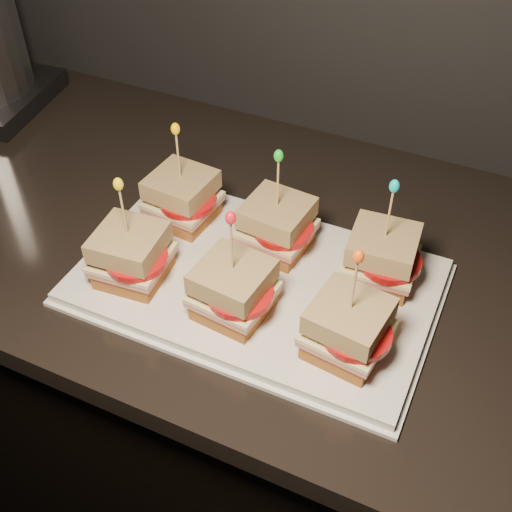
% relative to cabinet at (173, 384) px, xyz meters
% --- Properties ---
extents(cabinet, '(2.56, 0.59, 0.85)m').
position_rel_cabinet_xyz_m(cabinet, '(0.00, 0.00, 0.00)').
color(cabinet, black).
rests_on(cabinet, ground).
extents(granite_slab, '(2.60, 0.63, 0.04)m').
position_rel_cabinet_xyz_m(granite_slab, '(0.00, 0.00, 0.44)').
color(granite_slab, black).
rests_on(granite_slab, cabinet).
extents(platter, '(0.45, 0.28, 0.02)m').
position_rel_cabinet_xyz_m(platter, '(0.22, -0.09, 0.47)').
color(platter, silver).
rests_on(platter, granite_slab).
extents(platter_rim, '(0.46, 0.29, 0.01)m').
position_rel_cabinet_xyz_m(platter_rim, '(0.22, -0.09, 0.46)').
color(platter_rim, silver).
rests_on(platter_rim, granite_slab).
extents(sandwich_0_bread_bot, '(0.09, 0.09, 0.02)m').
position_rel_cabinet_xyz_m(sandwich_0_bread_bot, '(0.08, -0.02, 0.49)').
color(sandwich_0_bread_bot, brown).
rests_on(sandwich_0_bread_bot, platter).
extents(sandwich_0_ham, '(0.09, 0.09, 0.01)m').
position_rel_cabinet_xyz_m(sandwich_0_ham, '(0.08, -0.02, 0.50)').
color(sandwich_0_ham, '#BF5859').
rests_on(sandwich_0_ham, sandwich_0_bread_bot).
extents(sandwich_0_cheese, '(0.10, 0.09, 0.01)m').
position_rel_cabinet_xyz_m(sandwich_0_cheese, '(0.08, -0.02, 0.51)').
color(sandwich_0_cheese, beige).
rests_on(sandwich_0_cheese, sandwich_0_ham).
extents(sandwich_0_tomato, '(0.08, 0.08, 0.01)m').
position_rel_cabinet_xyz_m(sandwich_0_tomato, '(0.09, -0.03, 0.52)').
color(sandwich_0_tomato, '#AB0F10').
rests_on(sandwich_0_tomato, sandwich_0_cheese).
extents(sandwich_0_bread_top, '(0.09, 0.09, 0.03)m').
position_rel_cabinet_xyz_m(sandwich_0_bread_top, '(0.08, -0.02, 0.54)').
color(sandwich_0_bread_top, brown).
rests_on(sandwich_0_bread_top, sandwich_0_tomato).
extents(sandwich_0_pick, '(0.00, 0.00, 0.09)m').
position_rel_cabinet_xyz_m(sandwich_0_pick, '(0.08, -0.02, 0.58)').
color(sandwich_0_pick, tan).
rests_on(sandwich_0_pick, sandwich_0_bread_top).
extents(sandwich_0_frill, '(0.01, 0.01, 0.02)m').
position_rel_cabinet_xyz_m(sandwich_0_frill, '(0.08, -0.02, 0.62)').
color(sandwich_0_frill, '#FDBF04').
rests_on(sandwich_0_frill, sandwich_0_pick).
extents(sandwich_1_bread_bot, '(0.09, 0.09, 0.02)m').
position_rel_cabinet_xyz_m(sandwich_1_bread_bot, '(0.22, -0.02, 0.49)').
color(sandwich_1_bread_bot, brown).
rests_on(sandwich_1_bread_bot, platter).
extents(sandwich_1_ham, '(0.09, 0.09, 0.01)m').
position_rel_cabinet_xyz_m(sandwich_1_ham, '(0.22, -0.02, 0.50)').
color(sandwich_1_ham, '#BF5859').
rests_on(sandwich_1_ham, sandwich_1_bread_bot).
extents(sandwich_1_cheese, '(0.10, 0.09, 0.01)m').
position_rel_cabinet_xyz_m(sandwich_1_cheese, '(0.22, -0.02, 0.51)').
color(sandwich_1_cheese, beige).
rests_on(sandwich_1_cheese, sandwich_1_ham).
extents(sandwich_1_tomato, '(0.08, 0.08, 0.01)m').
position_rel_cabinet_xyz_m(sandwich_1_tomato, '(0.24, -0.03, 0.52)').
color(sandwich_1_tomato, '#AB0F10').
rests_on(sandwich_1_tomato, sandwich_1_cheese).
extents(sandwich_1_bread_top, '(0.09, 0.09, 0.03)m').
position_rel_cabinet_xyz_m(sandwich_1_bread_top, '(0.22, -0.02, 0.54)').
color(sandwich_1_bread_top, brown).
rests_on(sandwich_1_bread_top, sandwich_1_tomato).
extents(sandwich_1_pick, '(0.00, 0.00, 0.09)m').
position_rel_cabinet_xyz_m(sandwich_1_pick, '(0.22, -0.02, 0.58)').
color(sandwich_1_pick, tan).
rests_on(sandwich_1_pick, sandwich_1_bread_top).
extents(sandwich_1_frill, '(0.01, 0.01, 0.02)m').
position_rel_cabinet_xyz_m(sandwich_1_frill, '(0.22, -0.02, 0.62)').
color(sandwich_1_frill, green).
rests_on(sandwich_1_frill, sandwich_1_pick).
extents(sandwich_2_bread_bot, '(0.09, 0.09, 0.02)m').
position_rel_cabinet_xyz_m(sandwich_2_bread_bot, '(0.37, -0.02, 0.49)').
color(sandwich_2_bread_bot, brown).
rests_on(sandwich_2_bread_bot, platter).
extents(sandwich_2_ham, '(0.09, 0.09, 0.01)m').
position_rel_cabinet_xyz_m(sandwich_2_ham, '(0.37, -0.02, 0.50)').
color(sandwich_2_ham, '#BF5859').
rests_on(sandwich_2_ham, sandwich_2_bread_bot).
extents(sandwich_2_cheese, '(0.10, 0.09, 0.01)m').
position_rel_cabinet_xyz_m(sandwich_2_cheese, '(0.37, -0.02, 0.51)').
color(sandwich_2_cheese, beige).
rests_on(sandwich_2_cheese, sandwich_2_ham).
extents(sandwich_2_tomato, '(0.08, 0.08, 0.01)m').
position_rel_cabinet_xyz_m(sandwich_2_tomato, '(0.38, -0.03, 0.52)').
color(sandwich_2_tomato, '#AB0F10').
rests_on(sandwich_2_tomato, sandwich_2_cheese).
extents(sandwich_2_bread_top, '(0.09, 0.09, 0.03)m').
position_rel_cabinet_xyz_m(sandwich_2_bread_top, '(0.37, -0.02, 0.54)').
color(sandwich_2_bread_top, brown).
rests_on(sandwich_2_bread_top, sandwich_2_tomato).
extents(sandwich_2_pick, '(0.00, 0.00, 0.09)m').
position_rel_cabinet_xyz_m(sandwich_2_pick, '(0.37, -0.02, 0.58)').
color(sandwich_2_pick, tan).
rests_on(sandwich_2_pick, sandwich_2_bread_top).
extents(sandwich_2_frill, '(0.01, 0.01, 0.02)m').
position_rel_cabinet_xyz_m(sandwich_2_frill, '(0.37, -0.02, 0.62)').
color(sandwich_2_frill, '#08B9BD').
rests_on(sandwich_2_frill, sandwich_2_pick).
extents(sandwich_3_bread_bot, '(0.09, 0.09, 0.02)m').
position_rel_cabinet_xyz_m(sandwich_3_bread_bot, '(0.08, -0.15, 0.49)').
color(sandwich_3_bread_bot, brown).
rests_on(sandwich_3_bread_bot, platter).
extents(sandwich_3_ham, '(0.09, 0.09, 0.01)m').
position_rel_cabinet_xyz_m(sandwich_3_ham, '(0.08, -0.15, 0.50)').
color(sandwich_3_ham, '#BF5859').
rests_on(sandwich_3_ham, sandwich_3_bread_bot).
extents(sandwich_3_cheese, '(0.10, 0.09, 0.01)m').
position_rel_cabinet_xyz_m(sandwich_3_cheese, '(0.08, -0.15, 0.51)').
color(sandwich_3_cheese, beige).
rests_on(sandwich_3_cheese, sandwich_3_ham).
extents(sandwich_3_tomato, '(0.08, 0.08, 0.01)m').
position_rel_cabinet_xyz_m(sandwich_3_tomato, '(0.09, -0.16, 0.52)').
color(sandwich_3_tomato, '#AB0F10').
rests_on(sandwich_3_tomato, sandwich_3_cheese).
extents(sandwich_3_bread_top, '(0.09, 0.09, 0.03)m').
position_rel_cabinet_xyz_m(sandwich_3_bread_top, '(0.08, -0.15, 0.54)').
color(sandwich_3_bread_top, brown).
rests_on(sandwich_3_bread_top, sandwich_3_tomato).
extents(sandwich_3_pick, '(0.00, 0.00, 0.09)m').
position_rel_cabinet_xyz_m(sandwich_3_pick, '(0.08, -0.15, 0.58)').
color(sandwich_3_pick, tan).
rests_on(sandwich_3_pick, sandwich_3_bread_top).
extents(sandwich_3_frill, '(0.01, 0.01, 0.02)m').
position_rel_cabinet_xyz_m(sandwich_3_frill, '(0.08, -0.15, 0.62)').
color(sandwich_3_frill, yellow).
rests_on(sandwich_3_frill, sandwich_3_pick).
extents(sandwich_4_bread_bot, '(0.09, 0.09, 0.02)m').
position_rel_cabinet_xyz_m(sandwich_4_bread_bot, '(0.22, -0.15, 0.49)').
color(sandwich_4_bread_bot, brown).
rests_on(sandwich_4_bread_bot, platter).
extents(sandwich_4_ham, '(0.10, 0.09, 0.01)m').
position_rel_cabinet_xyz_m(sandwich_4_ham, '(0.22, -0.15, 0.50)').
color(sandwich_4_ham, '#BF5859').
rests_on(sandwich_4_ham, sandwich_4_bread_bot).
extents(sandwich_4_cheese, '(0.10, 0.09, 0.01)m').
position_rel_cabinet_xyz_m(sandwich_4_cheese, '(0.22, -0.15, 0.51)').
color(sandwich_4_cheese, beige).
rests_on(sandwich_4_cheese, sandwich_4_ham).
extents(sandwich_4_tomato, '(0.08, 0.08, 0.01)m').
position_rel_cabinet_xyz_m(sandwich_4_tomato, '(0.24, -0.16, 0.52)').
color(sandwich_4_tomato, '#AB0F10').
rests_on(sandwich_4_tomato, sandwich_4_cheese).
extents(sandwich_4_bread_top, '(0.09, 0.09, 0.03)m').
position_rel_cabinet_xyz_m(sandwich_4_bread_top, '(0.22, -0.15, 0.54)').
color(sandwich_4_bread_top, brown).
rests_on(sandwich_4_bread_top, sandwich_4_tomato).
extents(sandwich_4_pick, '(0.00, 0.00, 0.09)m').
position_rel_cabinet_xyz_m(sandwich_4_pick, '(0.22, -0.15, 0.58)').
color(sandwich_4_pick, tan).
rests_on(sandwich_4_pick, sandwich_4_bread_top).
extents(sandwich_4_frill, '(0.01, 0.01, 0.02)m').
position_rel_cabinet_xyz_m(sandwich_4_frill, '(0.22, -0.15, 0.62)').
color(sandwich_4_frill, red).
rests_on(sandwich_4_frill, sandwich_4_pick).
extents(sandwich_5_bread_bot, '(0.09, 0.09, 0.02)m').
position_rel_cabinet_xyz_m(sandwich_5_bread_bot, '(0.37, -0.15, 0.49)').
color(sandwich_5_bread_bot, brown).
rests_on(sandwich_5_bread_bot, platter).
extents(sandwich_5_ham, '(0.10, 0.09, 0.01)m').
position_rel_cabinet_xyz_m(sandwich_5_ham, '(0.37, -0.15, 0.50)').
color(sandwich_5_ham, '#BF5859').
rests_on(sandwich_5_ham, sandwich_5_bread_bot).
extents(sandwich_5_cheese, '(0.10, 0.10, 0.01)m').
position_rel_cabinet_xyz_m(sandwich_5_cheese, '(0.37, -0.15, 0.51)').
color(sandwich_5_cheese, beige).
rests_on(sandwich_5_cheese, sandwich_5_ham).
extents(sandwich_5_tomato, '(0.08, 0.08, 0.01)m').
position_rel_cabinet_xyz_m(sandwich_5_tomato, '(0.38, -0.16, 0.52)').
color(sandwich_5_tomato, '#AB0F10').
rests_on(sandwich_5_tomato, sandwich_5_cheese).
extents(sandwich_5_bread_top, '(0.09, 0.09, 0.03)m').
position_rel_cabinet_xyz_m(sandwich_5_bread_top, '(0.37, -0.15, 0.54)').
color(sandwich_5_bread_top, brown).
rests_on(sandwich_5_bread_top, sandwich_5_tomato).
extents(sandwich_5_pick, '(0.00, 0.00, 0.09)m').
position_rel_cabinet_xyz_m(sandwich_5_pick, '(0.37, -0.15, 0.58)').
color(sandwich_5_pick, tan).
rests_on(sandwich_5_pick, sandwich_5_bread_top).
extents(sandwich_5_frill, '(0.01, 0.01, 0.02)m').
position_rel_cabinet_xyz_m(sandwich_5_frill, '(0.37, -0.15, 0.62)').
color(sandwich_5_frill, '#F05511').
rests_on(sandwich_5_frill, sandwich_5_pick).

